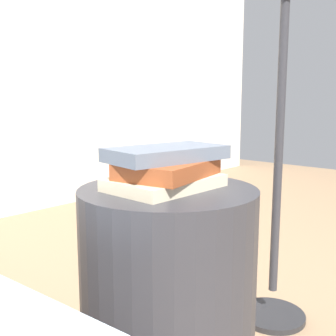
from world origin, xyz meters
TOP-DOWN VIEW (x-y plane):
  - side_table at (0.00, 0.00)m, footprint 0.46×0.46m
  - book_cream at (-0.01, 0.01)m, footprint 0.28×0.20m
  - book_rust at (0.00, -0.00)m, footprint 0.27×0.22m
  - book_slate at (0.01, 0.01)m, footprint 0.32×0.21m

SIDE VIEW (x-z plane):
  - side_table at x=0.00m, z-range 0.00..0.57m
  - book_cream at x=-0.01m, z-range 0.57..0.60m
  - book_rust at x=0.00m, z-range 0.60..0.64m
  - book_slate at x=0.01m, z-range 0.64..0.67m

